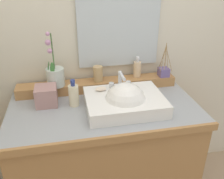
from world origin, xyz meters
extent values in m
cube|color=beige|center=(0.00, 0.42, 1.26)|extent=(2.67, 0.20, 2.53)
cube|color=#AA7644|center=(0.00, 0.00, 0.40)|extent=(1.14, 0.59, 0.80)
cube|color=#969BA1|center=(0.00, 0.00, 0.82)|extent=(1.16, 0.62, 0.04)
cube|color=#AA7644|center=(0.00, -0.31, 0.82)|extent=(1.16, 0.02, 0.04)
cube|color=#AA7644|center=(0.00, 0.24, 0.87)|extent=(1.09, 0.12, 0.07)
cube|color=white|center=(0.12, -0.04, 0.88)|extent=(0.46, 0.36, 0.08)
sphere|color=white|center=(0.12, -0.06, 0.88)|extent=(0.25, 0.25, 0.25)
cylinder|color=silver|center=(0.12, 0.08, 0.97)|extent=(0.02, 0.02, 0.10)
cylinder|color=silver|center=(0.12, 0.03, 1.02)|extent=(0.02, 0.11, 0.02)
sphere|color=silver|center=(0.12, 0.08, 1.02)|extent=(0.03, 0.03, 0.03)
cylinder|color=silver|center=(0.06, 0.08, 0.94)|extent=(0.03, 0.03, 0.04)
cylinder|color=silver|center=(0.17, 0.08, 0.94)|extent=(0.03, 0.03, 0.04)
ellipsoid|color=beige|center=(-0.01, 0.06, 0.93)|extent=(0.07, 0.04, 0.02)
cylinder|color=silver|center=(-0.28, 0.22, 0.96)|extent=(0.12, 0.12, 0.12)
cylinder|color=tan|center=(-0.28, 0.22, 1.02)|extent=(0.10, 0.10, 0.01)
cylinder|color=#476B38|center=(-0.28, 0.22, 1.14)|extent=(0.01, 0.01, 0.23)
ellipsoid|color=#387033|center=(-0.29, 0.18, 1.04)|extent=(0.03, 0.03, 0.08)
ellipsoid|color=#387033|center=(-0.32, 0.22, 1.04)|extent=(0.02, 0.03, 0.07)
sphere|color=#BC83AC|center=(-0.30, 0.20, 1.15)|extent=(0.03, 0.03, 0.03)
sphere|color=#BC83AC|center=(-0.30, 0.20, 1.20)|extent=(0.04, 0.04, 0.04)
sphere|color=#BC83AC|center=(-0.30, 0.21, 1.25)|extent=(0.03, 0.03, 0.03)
cylinder|color=beige|center=(0.28, 0.25, 0.96)|extent=(0.05, 0.05, 0.11)
cylinder|color=silver|center=(0.28, 0.25, 1.03)|extent=(0.02, 0.02, 0.02)
cylinder|color=silver|center=(0.28, 0.25, 1.04)|extent=(0.02, 0.02, 0.02)
cylinder|color=silver|center=(0.28, 0.24, 1.05)|extent=(0.01, 0.03, 0.01)
cylinder|color=tan|center=(0.00, 0.23, 0.96)|extent=(0.06, 0.06, 0.11)
cube|color=slate|center=(0.47, 0.22, 0.94)|extent=(0.07, 0.07, 0.06)
cylinder|color=#9E7A4C|center=(0.49, 0.22, 1.05)|extent=(0.03, 0.01, 0.19)
cylinder|color=#9E7A4C|center=(0.49, 0.24, 1.05)|extent=(0.03, 0.05, 0.19)
cylinder|color=#9E7A4C|center=(0.47, 0.26, 1.04)|extent=(0.01, 0.07, 0.18)
cylinder|color=#9E7A4C|center=(0.45, 0.23, 1.03)|extent=(0.04, 0.02, 0.15)
cylinder|color=#9E7A4C|center=(0.45, 0.21, 1.04)|extent=(0.04, 0.03, 0.17)
cylinder|color=#9E7A4C|center=(0.47, 0.20, 1.04)|extent=(0.02, 0.04, 0.17)
cylinder|color=#9E7A4C|center=(0.49, 0.20, 1.04)|extent=(0.04, 0.05, 0.16)
cylinder|color=beige|center=(-0.18, 0.05, 0.91)|extent=(0.06, 0.06, 0.13)
cylinder|color=navy|center=(-0.18, 0.05, 0.98)|extent=(0.02, 0.02, 0.02)
cylinder|color=navy|center=(-0.18, 0.05, 1.00)|extent=(0.03, 0.03, 0.02)
cylinder|color=navy|center=(-0.18, 0.03, 1.00)|extent=(0.01, 0.03, 0.01)
cube|color=#A97D7A|center=(-0.34, 0.09, 0.90)|extent=(0.13, 0.13, 0.12)
cube|color=silver|center=(0.16, 0.31, 1.30)|extent=(0.56, 0.02, 0.64)
camera|label=1|loc=(-0.21, -1.27, 1.60)|focal=38.82mm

